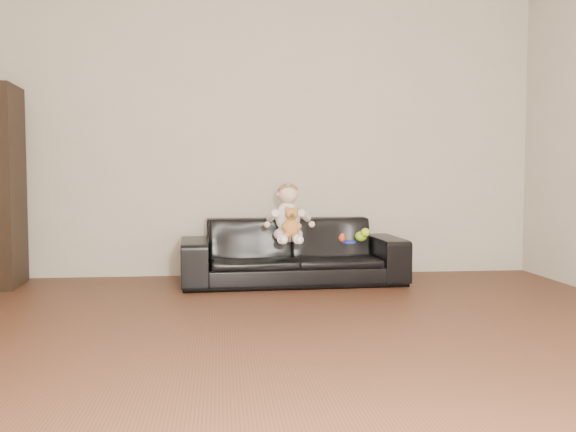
{
  "coord_description": "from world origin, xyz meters",
  "views": [
    {
      "loc": [
        -0.41,
        -3.14,
        0.93
      ],
      "look_at": [
        0.15,
        2.16,
        0.58
      ],
      "focal_mm": 40.0,
      "sensor_mm": 36.0,
      "label": 1
    }
  ],
  "objects": [
    {
      "name": "floor",
      "position": [
        0.0,
        0.0,
        0.0
      ],
      "size": [
        5.5,
        5.5,
        0.0
      ],
      "primitive_type": "plane",
      "color": "#49291A",
      "rests_on": "ground"
    },
    {
      "name": "toy_rattle",
      "position": [
        0.6,
        2.11,
        0.39
      ],
      "size": [
        0.08,
        0.08,
        0.06
      ],
      "primitive_type": "sphere",
      "rotation": [
        0.0,
        0.0,
        -0.31
      ],
      "color": "red",
      "rests_on": "sofa"
    },
    {
      "name": "wall_back",
      "position": [
        0.0,
        2.75,
        1.3
      ],
      "size": [
        5.0,
        0.0,
        5.0
      ],
      "primitive_type": "plane",
      "rotation": [
        1.57,
        0.0,
        0.0
      ],
      "color": "#B5AB98",
      "rests_on": "ground"
    },
    {
      "name": "toy_blue_disc",
      "position": [
        0.65,
        2.05,
        0.37
      ],
      "size": [
        0.12,
        0.12,
        0.02
      ],
      "primitive_type": "cylinder",
      "rotation": [
        0.0,
        0.0,
        0.06
      ],
      "color": "#1723B8",
      "rests_on": "sofa"
    },
    {
      "name": "sofa",
      "position": [
        0.2,
        2.25,
        0.27
      ],
      "size": [
        1.91,
        0.81,
        0.55
      ],
      "primitive_type": "imported",
      "rotation": [
        0.0,
        0.0,
        0.04
      ],
      "color": "black",
      "rests_on": "floor"
    },
    {
      "name": "teddy_bear",
      "position": [
        0.16,
        2.0,
        0.54
      ],
      "size": [
        0.16,
        0.16,
        0.25
      ],
      "rotation": [
        0.0,
        0.0,
        -0.24
      ],
      "color": "#B47633",
      "rests_on": "sofa"
    },
    {
      "name": "toy_green",
      "position": [
        0.77,
        2.16,
        0.4
      ],
      "size": [
        0.13,
        0.14,
        0.09
      ],
      "primitive_type": "ellipsoid",
      "rotation": [
        0.0,
        0.0,
        0.22
      ],
      "color": "#98D919",
      "rests_on": "sofa"
    },
    {
      "name": "baby",
      "position": [
        0.15,
        2.15,
        0.58
      ],
      "size": [
        0.35,
        0.42,
        0.49
      ],
      "rotation": [
        0.0,
        0.0,
        -0.12
      ],
      "color": "#F7D0D4",
      "rests_on": "sofa"
    }
  ]
}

